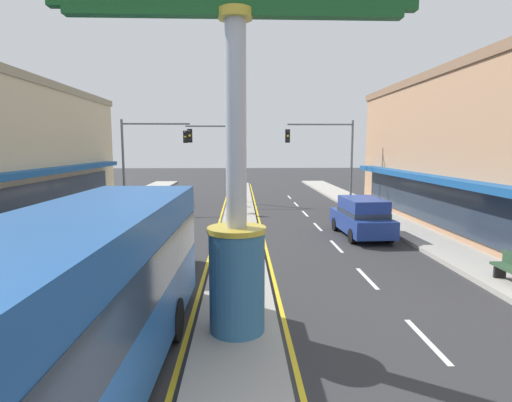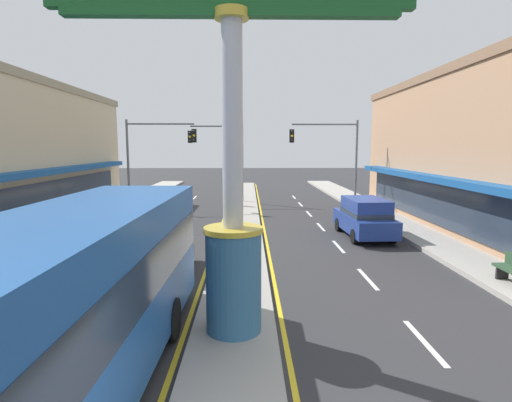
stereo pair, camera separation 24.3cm
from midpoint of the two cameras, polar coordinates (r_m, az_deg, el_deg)
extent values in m
cube|color=#A39E93|center=(22.20, -2.66, -3.52)|extent=(1.98, 52.00, 0.14)
cube|color=#ADA89E|center=(22.19, -26.39, -4.27)|extent=(2.60, 60.00, 0.18)
cube|color=#ADA89E|center=(22.01, 21.17, -4.08)|extent=(2.60, 60.00, 0.18)
cube|color=silver|center=(10.63, -28.45, -17.52)|extent=(0.14, 2.20, 0.01)
cube|color=silver|center=(14.42, -20.62, -10.46)|extent=(0.14, 2.20, 0.01)
cube|color=silver|center=(18.48, -16.30, -6.32)|extent=(0.14, 2.20, 0.01)
cube|color=silver|center=(22.67, -13.59, -3.67)|extent=(0.14, 2.20, 0.01)
cube|color=silver|center=(26.92, -11.75, -1.85)|extent=(0.14, 2.20, 0.01)
cube|color=silver|center=(31.22, -10.41, -0.52)|extent=(0.14, 2.20, 0.01)
cube|color=silver|center=(35.54, -9.40, 0.48)|extent=(0.14, 2.20, 0.01)
cube|color=silver|center=(10.45, 22.10, -17.59)|extent=(0.14, 2.20, 0.01)
cube|color=silver|center=(14.28, 14.78, -10.39)|extent=(0.14, 2.20, 0.01)
cube|color=silver|center=(18.37, 10.80, -6.22)|extent=(0.14, 2.20, 0.01)
cube|color=silver|center=(22.58, 8.31, -3.58)|extent=(0.14, 2.20, 0.01)
cube|color=silver|center=(26.85, 6.62, -1.76)|extent=(0.14, 2.20, 0.01)
cube|color=silver|center=(31.16, 5.40, -0.45)|extent=(0.14, 2.20, 0.01)
cube|color=silver|center=(35.48, 4.48, 0.55)|extent=(0.14, 2.20, 0.01)
cube|color=yellow|center=(22.26, -5.68, -3.70)|extent=(0.12, 52.00, 0.01)
cube|color=yellow|center=(22.23, 0.36, -3.67)|extent=(0.12, 52.00, 0.01)
cylinder|color=#33668C|center=(9.49, -3.43, -11.22)|extent=(1.27, 1.27, 2.31)
cylinder|color=gold|center=(9.17, -3.49, -4.03)|extent=(1.33, 1.33, 0.12)
cylinder|color=#B7B7BC|center=(9.00, -3.61, 10.59)|extent=(0.45, 0.45, 4.76)
cylinder|color=gold|center=(9.40, -3.74, 24.61)|extent=(0.73, 0.73, 0.20)
cube|color=#195623|center=(9.40, -3.74, 24.73)|extent=(7.08, 0.29, 0.16)
cube|color=#195193|center=(23.98, -27.73, 3.65)|extent=(0.90, 22.02, 0.30)
cube|color=#283342|center=(24.30, -28.37, -0.05)|extent=(0.08, 21.24, 2.00)
cube|color=#195193|center=(22.66, 21.67, 3.18)|extent=(0.90, 18.39, 0.30)
cube|color=#283342|center=(22.95, 22.45, -0.11)|extent=(0.08, 17.74, 2.00)
cylinder|color=slate|center=(29.63, -18.28, 4.80)|extent=(0.16, 0.16, 6.20)
cylinder|color=slate|center=(29.09, -14.06, 10.43)|extent=(4.62, 0.12, 0.12)
cube|color=black|center=(28.52, -9.48, 8.99)|extent=(0.32, 0.24, 0.92)
sphere|color=black|center=(28.39, -9.53, 9.60)|extent=(0.17, 0.17, 0.17)
sphere|color=yellow|center=(28.38, -9.51, 8.99)|extent=(0.17, 0.17, 0.17)
sphere|color=black|center=(28.37, -9.50, 8.39)|extent=(0.17, 0.17, 0.17)
cylinder|color=slate|center=(29.90, 12.99, 5.01)|extent=(0.16, 0.16, 6.20)
cylinder|color=slate|center=(29.40, 8.73, 10.54)|extent=(4.62, 0.12, 0.12)
cube|color=black|center=(28.87, 4.19, 9.05)|extent=(0.32, 0.24, 0.92)
sphere|color=black|center=(28.74, 4.23, 9.66)|extent=(0.17, 0.17, 0.17)
sphere|color=yellow|center=(28.73, 4.22, 9.06)|extent=(0.17, 0.17, 0.17)
sphere|color=black|center=(28.73, 4.22, 8.46)|extent=(0.17, 0.17, 0.17)
cylinder|color=slate|center=(31.60, -2.77, 5.33)|extent=(0.16, 0.16, 6.20)
cylinder|color=slate|center=(31.70, -6.44, 10.36)|extent=(3.96, 0.12, 0.12)
cube|color=black|center=(31.72, -10.05, 8.83)|extent=(0.32, 0.24, 0.92)
sphere|color=black|center=(31.59, -10.10, 9.37)|extent=(0.17, 0.17, 0.17)
sphere|color=yellow|center=(31.58, -10.09, 8.83)|extent=(0.17, 0.17, 0.17)
sphere|color=black|center=(31.58, -10.08, 8.29)|extent=(0.17, 0.17, 0.17)
cube|color=#4C5156|center=(14.10, -13.90, -8.06)|extent=(1.79, 4.31, 0.66)
cube|color=#4C5156|center=(14.11, -13.83, -5.41)|extent=(1.57, 2.16, 0.60)
cube|color=#283342|center=(14.15, -13.81, -6.12)|extent=(1.60, 2.18, 0.24)
cylinder|color=black|center=(12.78, -11.52, -10.99)|extent=(0.22, 0.62, 0.62)
cylinder|color=black|center=(13.15, -18.61, -10.71)|extent=(0.22, 0.62, 0.62)
cylinder|color=black|center=(15.30, -9.81, -7.83)|extent=(0.22, 0.62, 0.62)
cylinder|color=black|center=(15.61, -15.76, -7.70)|extent=(0.22, 0.62, 0.62)
cube|color=#1E5199|center=(7.07, -26.76, -14.35)|extent=(2.80, 11.26, 2.90)
cube|color=#283342|center=(6.96, -26.91, -12.05)|extent=(2.82, 11.04, 0.90)
cylinder|color=black|center=(9.77, -12.05, -15.94)|extent=(0.31, 0.97, 0.96)
cylinder|color=black|center=(10.46, -24.94, -14.88)|extent=(0.31, 0.97, 0.96)
cube|color=navy|center=(20.49, 14.13, -2.90)|extent=(2.07, 4.67, 0.80)
cube|color=navy|center=(20.19, 14.37, -0.76)|extent=(1.78, 2.91, 0.80)
cube|color=#283342|center=(20.23, 14.35, -1.54)|extent=(1.82, 2.94, 0.24)
cylinder|color=black|center=(21.65, 10.72, -3.21)|extent=(0.25, 0.69, 0.68)
cylinder|color=black|center=(22.16, 15.09, -3.09)|extent=(0.25, 0.69, 0.68)
cylinder|color=black|center=(18.97, 12.94, -4.81)|extent=(0.25, 0.69, 0.68)
cylinder|color=black|center=(19.55, 17.86, -4.61)|extent=(0.25, 0.69, 0.68)
cube|color=black|center=(15.34, 30.52, -8.56)|extent=(0.38, 0.08, 0.36)
camera|label=1|loc=(0.12, -90.53, -0.07)|focal=28.61mm
camera|label=2|loc=(0.12, 89.47, 0.07)|focal=28.61mm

